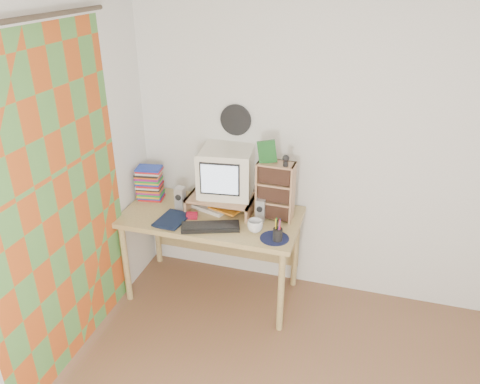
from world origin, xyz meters
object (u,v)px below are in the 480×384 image
Objects in this scene: dvd_stack at (150,183)px; diary at (161,216)px; desk at (214,226)px; crt_monitor at (226,173)px; mug at (255,226)px; cd_rack at (275,191)px; keyboard at (210,227)px.

dvd_stack is 1.13× the size of diary.
crt_monitor is (0.08, 0.09, 0.44)m from desk.
mug reaches higher than diary.
cd_rack is (0.49, 0.03, 0.37)m from desk.
cd_rack is at bearing 3.74° from desk.
dvd_stack reaches higher than diary.
crt_monitor reaches higher than dvd_stack.
diary is (-0.42, 0.03, 0.01)m from keyboard.
dvd_stack is (-0.66, -0.02, -0.17)m from crt_monitor.
keyboard is 3.72× the size of mug.
diary is at bearing -150.86° from crt_monitor.
keyboard is at bearing 1.62° from diary.
crt_monitor reaches higher than keyboard.
cd_rack reaches higher than desk.
desk is 0.61m from cd_rack.
crt_monitor is 0.68m from dvd_stack.
mug is 0.75m from diary.
diary is at bearing 155.45° from keyboard.
keyboard is at bearing -35.70° from dvd_stack.
crt_monitor is 0.51m from mug.
mug reaches higher than keyboard.
diary reaches higher than desk.
crt_monitor is 3.39× the size of mug.
dvd_stack reaches higher than desk.
mug is (0.33, 0.05, 0.03)m from keyboard.
mug is at bearing -10.47° from keyboard.
desk is at bearing 39.22° from diary.
diary is (-0.85, -0.26, -0.21)m from cd_rack.
keyboard is at bearing -142.86° from cd_rack.
dvd_stack is 1.08m from cd_rack.
crt_monitor is 0.46m from keyboard.
dvd_stack is at bearing 133.34° from keyboard.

